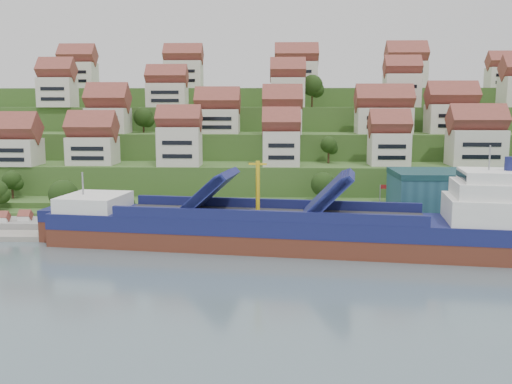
{
  "coord_description": "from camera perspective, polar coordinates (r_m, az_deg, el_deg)",
  "views": [
    {
      "loc": [
        -2.44,
        -101.64,
        25.79
      ],
      "look_at": [
        -6.61,
        14.0,
        8.0
      ],
      "focal_mm": 40.0,
      "sensor_mm": 36.0,
      "label": 1
    }
  ],
  "objects": [
    {
      "name": "ground",
      "position": [
        104.89,
        3.35,
        -5.51
      ],
      "size": [
        300.0,
        300.0,
        0.0
      ],
      "primitive_type": "plane",
      "color": "slate",
      "rests_on": "ground"
    },
    {
      "name": "quay",
      "position": [
        121.31,
        12.7,
        -3.22
      ],
      "size": [
        180.0,
        14.0,
        2.2
      ],
      "primitive_type": "cube",
      "color": "gray",
      "rests_on": "ground"
    },
    {
      "name": "pebble_beach",
      "position": [
        128.99,
        -23.54,
        -3.3
      ],
      "size": [
        45.0,
        20.0,
        1.0
      ],
      "primitive_type": "cube",
      "color": "gray",
      "rests_on": "ground"
    },
    {
      "name": "hillside",
      "position": [
        205.76,
        2.75,
        4.51
      ],
      "size": [
        260.0,
        128.0,
        31.0
      ],
      "color": "#2D4C1E",
      "rests_on": "ground"
    },
    {
      "name": "hillside_village",
      "position": [
        162.79,
        4.41,
        8.26
      ],
      "size": [
        150.76,
        63.6,
        28.87
      ],
      "color": "beige",
      "rests_on": "ground"
    },
    {
      "name": "hillside_trees",
      "position": [
        146.63,
        -3.65,
        5.17
      ],
      "size": [
        142.16,
        62.44,
        32.17
      ],
      "color": "#213C14",
      "rests_on": "ground"
    },
    {
      "name": "flagpole",
      "position": [
        115.08,
        12.33,
        -0.92
      ],
      "size": [
        1.28,
        0.16,
        8.0
      ],
      "color": "gray",
      "rests_on": "quay"
    },
    {
      "name": "cargo_ship",
      "position": [
        102.98,
        3.89,
        -3.76
      ],
      "size": [
        86.05,
        24.69,
        18.95
      ],
      "rotation": [
        0.0,
        0.0,
        -0.14
      ],
      "color": "#5D2B1C",
      "rests_on": "ground"
    }
  ]
}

